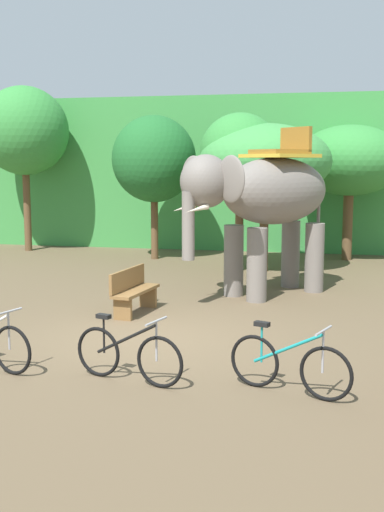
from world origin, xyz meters
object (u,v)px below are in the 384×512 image
tree_left (350,161)px  bike_teal (289,365)px  tree_far_left (240,152)px  bike_black (128,354)px  tree_center (24,131)px  tree_right (154,159)px  tree_far_right (265,162)px  wooden_bench (133,289)px  elephant (265,198)px

tree_left → bike_teal: bearing=-94.3°
tree_far_left → bike_black: (-0.13, -9.53, -2.87)m
tree_center → tree_right: size_ratio=1.25×
tree_right → tree_left: (5.86, 1.11, -0.05)m
bike_teal → tree_left: bearing=85.7°
tree_far_right → tree_left: bearing=49.5°
tree_center → wooden_bench: 10.90m
tree_right → tree_left: tree_right is taller
tree_far_right → wooden_bench: tree_far_right is taller
tree_center → elephant: (8.68, -5.83, -1.82)m
tree_far_right → tree_left: tree_left is taller
tree_far_left → wooden_bench: 6.38m
tree_far_left → bike_black: tree_far_left is taller
wooden_bench → bike_teal: bearing=-49.4°
tree_center → tree_far_left: 8.09m
tree_far_right → bike_black: bearing=-94.8°
tree_center → tree_left: size_ratio=1.34×
tree_right → tree_far_right: (3.57, -1.58, -0.07)m
tree_far_left → tree_far_right: bearing=4.0°
tree_right → elephant: tree_right is taller
tree_right → tree_left: bearing=10.7°
wooden_bench → bike_black: bearing=-73.3°
elephant → tree_far_right: bearing=96.2°
tree_center → bike_black: size_ratio=3.32×
tree_right → bike_teal: (4.94, -11.14, -2.70)m
tree_far_right → tree_far_left: bearing=-176.0°
tree_center → tree_far_right: bearing=-16.7°
tree_far_left → tree_far_right: (0.68, 0.05, -0.25)m
tree_left → tree_far_left: bearing=-137.4°
tree_left → wooden_bench: (-4.28, -8.33, -2.55)m
elephant → wooden_bench: elephant is taller
bike_black → tree_right: bearing=103.9°
tree_center → bike_black: bearing=-58.1°
bike_teal → tree_far_left: bearing=102.1°
tree_left → elephant: bearing=-107.8°
bike_teal → tree_far_right: bearing=98.1°
bike_black → wooden_bench: size_ratio=1.08×
elephant → wooden_bench: 3.72m
tree_right → bike_black: (2.76, -11.16, -2.70)m
bike_teal → elephant: bearing=99.2°
tree_center → tree_far_right: (8.32, -2.50, -1.01)m
tree_far_left → wooden_bench: size_ratio=2.81×
tree_center → tree_right: 4.92m
tree_far_right → tree_left: 3.53m
tree_far_left → bike_teal: (2.05, -9.52, -2.87)m
tree_left → wooden_bench: size_ratio=2.67×
tree_far_right → wooden_bench: (-1.99, -5.64, -2.53)m
tree_far_left → bike_black: size_ratio=2.60×
tree_center → bike_black: 14.68m
tree_left → bike_black: size_ratio=2.48×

